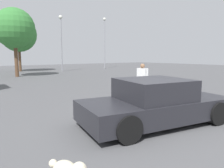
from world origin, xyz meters
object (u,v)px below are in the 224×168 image
at_px(pedestrian, 142,77).
at_px(sedan_foreground, 155,103).
at_px(light_post_near, 105,35).
at_px(light_post_mid, 61,34).

bearing_deg(pedestrian, sedan_foreground, 29.99).
distance_m(sedan_foreground, light_post_near, 25.84).
height_order(pedestrian, light_post_near, light_post_near).
bearing_deg(light_post_near, sedan_foreground, -122.77).
xyz_separation_m(sedan_foreground, light_post_near, (13.79, 21.43, 4.29)).
relative_size(pedestrian, light_post_near, 0.21).
relative_size(pedestrian, light_post_mid, 0.23).
height_order(pedestrian, light_post_mid, light_post_mid).
bearing_deg(sedan_foreground, light_post_near, 68.76).
xyz_separation_m(pedestrian, light_post_near, (11.32, 18.55, 3.96)).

